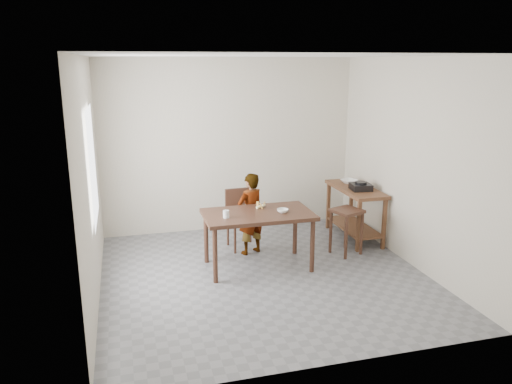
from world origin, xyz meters
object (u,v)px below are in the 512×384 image
object	(u,v)px
dining_chair	(243,220)
stool	(346,232)
dining_table	(258,240)
child	(250,214)
prep_counter	(355,213)

from	to	relation	value
dining_chair	stool	distance (m)	1.48
dining_chair	stool	world-z (taller)	dining_chair
dining_table	dining_chair	xyz separation A→B (m)	(-0.02, 0.74, 0.05)
child	stool	world-z (taller)	child
dining_table	child	world-z (taller)	child
stool	dining_chair	bearing A→B (deg)	156.06
dining_table	stool	bearing A→B (deg)	6.17
dining_table	prep_counter	world-z (taller)	prep_counter
prep_counter	dining_chair	xyz separation A→B (m)	(-1.74, 0.04, 0.03)
dining_table	child	size ratio (longest dim) A/B	1.21
child	stool	xyz separation A→B (m)	(1.29, -0.36, -0.26)
prep_counter	dining_chair	bearing A→B (deg)	178.67
child	prep_counter	bearing A→B (deg)	162.25
prep_counter	child	size ratio (longest dim) A/B	1.04
dining_chair	stool	size ratio (longest dim) A/B	1.31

